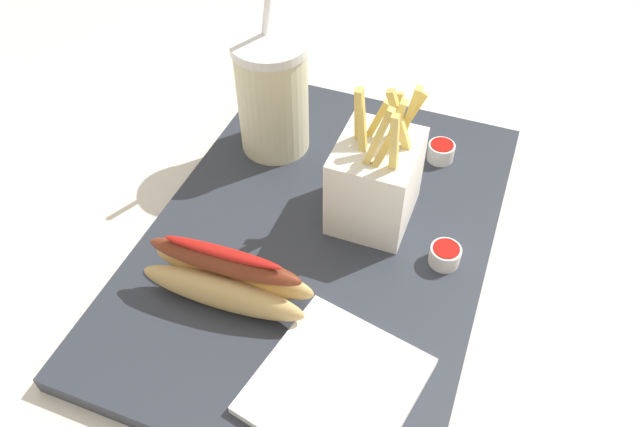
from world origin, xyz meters
The scene contains 8 objects.
ground_plane centered at (0.00, 0.00, -0.01)m, with size 2.40×2.40×0.02m, color silver.
food_tray centered at (0.00, 0.00, 0.01)m, with size 0.49×0.34×0.02m, color #2D333D.
soda_cup centered at (0.12, 0.10, 0.09)m, with size 0.08×0.08×0.24m.
fries_basket centered at (0.05, -0.04, 0.07)m, with size 0.09×0.08×0.16m.
hot_dog_1 centered at (-0.10, 0.05, 0.05)m, with size 0.06×0.16×0.07m.
ketchup_cup_1 centered at (0.01, -0.13, 0.03)m, with size 0.03×0.03×0.02m.
ketchup_cup_2 centered at (0.16, -0.09, 0.03)m, with size 0.03×0.03×0.02m.
napkin_stack centered at (-0.16, -0.07, 0.02)m, with size 0.13×0.13×0.01m, color white.
Camera 1 is at (-0.40, -0.15, 0.50)m, focal length 34.40 mm.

